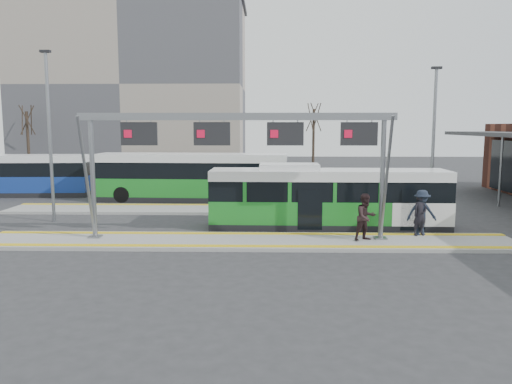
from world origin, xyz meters
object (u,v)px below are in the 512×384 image
passenger_b (366,217)px  passenger_a (420,215)px  passenger_c (422,213)px  hero_bus (327,199)px  gantry (240,139)px

passenger_b → passenger_a: bearing=-6.6°
passenger_a → passenger_b: (-2.50, -1.00, 0.06)m
passenger_a → passenger_b: 2.69m
passenger_a → passenger_c: bearing=22.8°
hero_bus → passenger_b: 3.51m
gantry → hero_bus: (3.97, 3.02, -2.90)m
passenger_c → gantry: bearing=-176.6°
hero_bus → passenger_a: hero_bus is taller
hero_bus → passenger_a: (3.69, -2.29, -0.34)m
hero_bus → passenger_c: hero_bus is taller
gantry → passenger_c: bearing=6.1°
gantry → passenger_b: size_ratio=6.69×
gantry → passenger_a: 8.35m
passenger_c → passenger_a: bearing=-137.9°
hero_bus → passenger_c: (3.79, -2.19, -0.27)m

